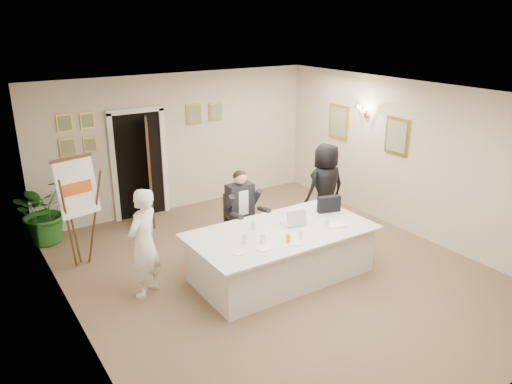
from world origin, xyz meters
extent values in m
plane|color=brown|center=(0.00, 0.00, 0.00)|extent=(7.00, 7.00, 0.00)
cube|color=white|center=(0.00, 0.00, 2.80)|extent=(6.00, 7.00, 0.02)
cube|color=beige|center=(0.00, 3.50, 1.40)|extent=(6.00, 0.10, 2.80)
cube|color=beige|center=(0.00, -3.50, 1.40)|extent=(6.00, 0.10, 2.80)
cube|color=beige|center=(-3.00, 0.00, 1.40)|extent=(0.10, 7.00, 2.80)
cube|color=beige|center=(3.00, 0.00, 1.40)|extent=(0.10, 7.00, 2.80)
cube|color=black|center=(-0.90, 3.47, 1.05)|extent=(0.92, 0.06, 2.10)
cube|color=white|center=(-1.42, 3.44, 1.05)|extent=(0.10, 0.06, 2.20)
cube|color=white|center=(-0.38, 3.44, 1.05)|extent=(0.10, 0.06, 2.20)
cube|color=#3F2A14|center=(-0.85, 3.05, 1.03)|extent=(0.33, 0.81, 2.02)
cube|color=silver|center=(-0.01, -0.13, 0.38)|extent=(2.64, 1.32, 0.75)
cube|color=silver|center=(-0.01, -0.13, 0.76)|extent=(2.82, 1.50, 0.03)
cube|color=white|center=(-2.51, 1.81, 1.37)|extent=(0.65, 0.32, 0.88)
imported|color=white|center=(-1.96, 0.50, 0.81)|extent=(0.71, 0.65, 1.63)
imported|color=black|center=(1.74, 0.90, 0.84)|extent=(0.83, 0.56, 1.68)
imported|color=#206020|center=(-2.80, 3.20, 0.60)|extent=(1.39, 1.33, 1.20)
cube|color=black|center=(1.09, 0.06, 0.91)|extent=(0.40, 0.20, 0.27)
cube|color=white|center=(0.78, -0.45, 0.79)|extent=(0.34, 0.28, 0.03)
cylinder|color=white|center=(-0.95, -0.43, 0.78)|extent=(0.22, 0.22, 0.01)
cylinder|color=white|center=(-0.61, -0.51, 0.78)|extent=(0.23, 0.23, 0.01)
cylinder|color=white|center=(-0.10, -0.61, 0.78)|extent=(0.28, 0.28, 0.01)
cylinder|color=silver|center=(-0.72, -0.21, 0.84)|extent=(0.08, 0.08, 0.14)
cylinder|color=silver|center=(0.03, -0.54, 0.84)|extent=(0.07, 0.07, 0.14)
cylinder|color=silver|center=(0.65, -0.40, 0.84)|extent=(0.08, 0.08, 0.14)
cylinder|color=silver|center=(-0.35, 0.13, 0.84)|extent=(0.08, 0.08, 0.14)
cylinder|color=orange|center=(-0.18, -0.53, 0.84)|extent=(0.07, 0.07, 0.13)
cylinder|color=silver|center=(-0.50, -0.33, 0.83)|extent=(0.10, 0.10, 0.11)
camera|label=1|loc=(-4.12, -5.74, 3.85)|focal=35.00mm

